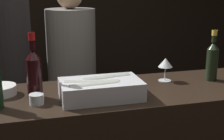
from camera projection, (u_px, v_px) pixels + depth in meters
name	position (u px, v px, depth m)	size (l,w,h in m)	color
wall_back_chalkboard	(65.00, 3.00, 3.77)	(6.40, 0.06, 2.80)	black
ice_bin_with_bottles	(100.00, 88.00, 1.69)	(0.44, 0.26, 0.11)	silver
bowl_white	(0.00, 90.00, 1.75)	(0.17, 0.17, 0.05)	white
wine_glass	(165.00, 64.00, 1.98)	(0.09, 0.09, 0.15)	silver
candle_votive	(37.00, 99.00, 1.61)	(0.08, 0.08, 0.05)	silver
champagne_bottle	(212.00, 60.00, 2.00)	(0.07, 0.07, 0.33)	black
red_wine_bottle_tall	(34.00, 72.00, 1.67)	(0.08, 0.08, 0.36)	black
person_in_hoodie	(10.00, 60.00, 2.46)	(0.35, 0.35, 1.85)	black
person_blond_tee	(72.00, 72.00, 2.62)	(0.40, 0.40, 1.63)	black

